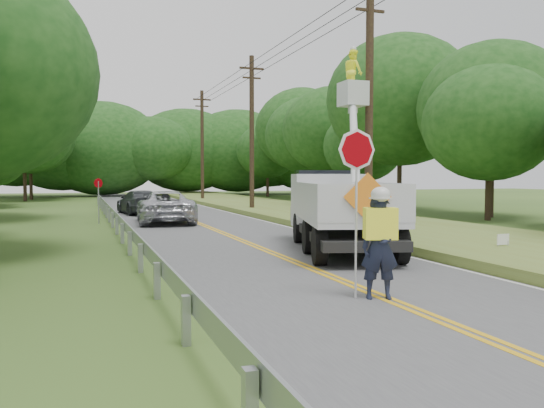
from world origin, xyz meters
name	(u,v)px	position (x,y,z in m)	size (l,w,h in m)	color
ground	(373,294)	(0.00, 0.00, 0.00)	(140.00, 140.00, 0.00)	#375321
road	(212,229)	(0.00, 14.00, 0.01)	(7.20, 96.00, 0.03)	#4E4E51
guardrail	(116,217)	(-4.02, 14.91, 0.55)	(0.18, 48.00, 0.77)	#969A9E
utility_poles	(292,120)	(5.00, 17.02, 5.27)	(1.60, 43.30, 10.00)	black
tall_grass_verge	(355,221)	(7.10, 14.00, 0.15)	(7.00, 96.00, 0.30)	olive
treeline_right	(377,121)	(15.38, 26.07, 6.38)	(11.18, 55.49, 11.88)	#332319
treeline_horizon	(145,149)	(1.87, 56.30, 5.50)	(55.93, 13.98, 10.81)	#164314
flagger	(379,239)	(-0.13, -0.45, 1.16)	(1.22, 0.68, 3.22)	#191E33
bucket_truck	(336,198)	(2.59, 6.89, 1.61)	(4.72, 7.64, 7.06)	black
suv_silver	(165,207)	(-1.49, 17.66, 0.81)	(2.63, 5.69, 1.58)	#BABCC3
suv_darkgrey	(139,202)	(-2.06, 24.52, 0.74)	(2.02, 4.97, 1.44)	#3A3E43
stop_sign_permanent	(98,194)	(-4.62, 18.33, 1.45)	(0.43, 0.25, 2.23)	#969A9E
yard_sign	(503,240)	(6.18, 3.20, 0.46)	(0.45, 0.06, 0.65)	white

